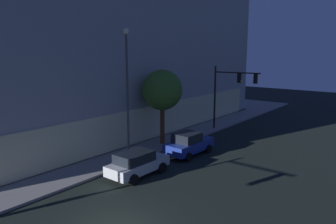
{
  "coord_description": "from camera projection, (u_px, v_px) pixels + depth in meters",
  "views": [
    {
      "loc": [
        -8.65,
        -9.9,
        7.86
      ],
      "look_at": [
        9.52,
        4.49,
        3.49
      ],
      "focal_mm": 34.57,
      "sensor_mm": 36.0,
      "label": 1
    }
  ],
  "objects": [
    {
      "name": "sidewalk_tree",
      "position": [
        162.0,
        90.0,
        26.64
      ],
      "size": [
        3.35,
        3.35,
        6.24
      ],
      "color": "brown",
      "rests_on": "sidewalk_corner"
    },
    {
      "name": "car_silver",
      "position": [
        137.0,
        163.0,
        20.58
      ],
      "size": [
        4.28,
        2.05,
        1.61
      ],
      "color": "#B7BABF",
      "rests_on": "ground"
    },
    {
      "name": "car_blue",
      "position": [
        189.0,
        144.0,
        24.81
      ],
      "size": [
        4.31,
        2.15,
        1.76
      ],
      "color": "navy",
      "rests_on": "ground"
    },
    {
      "name": "traffic_light_far_corner",
      "position": [
        231.0,
        86.0,
        31.36
      ],
      "size": [
        0.66,
        4.59,
        6.27
      ],
      "color": "black",
      "rests_on": "sidewalk_corner"
    },
    {
      "name": "modern_building",
      "position": [
        63.0,
        38.0,
        37.49
      ],
      "size": [
        35.63,
        30.02,
        18.83
      ],
      "color": "#4C4C51",
      "rests_on": "ground"
    },
    {
      "name": "street_lamp_sidewalk",
      "position": [
        127.0,
        79.0,
        23.23
      ],
      "size": [
        0.44,
        0.44,
        9.31
      ],
      "color": "#474747",
      "rests_on": "sidewalk_corner"
    }
  ]
}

